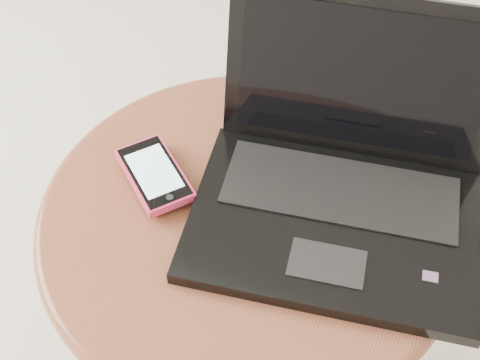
% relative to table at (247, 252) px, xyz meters
% --- Properties ---
extents(table, '(0.58, 0.58, 0.46)m').
position_rel_table_xyz_m(table, '(0.00, 0.00, 0.00)').
color(table, '#4E2E16').
rests_on(table, ground).
extents(laptop, '(0.41, 0.37, 0.24)m').
position_rel_table_xyz_m(laptop, '(0.11, 0.06, 0.14)').
color(laptop, black).
rests_on(laptop, table).
extents(phone_black, '(0.13, 0.12, 0.01)m').
position_rel_table_xyz_m(phone_black, '(-0.14, 0.01, 0.10)').
color(phone_black, black).
rests_on(phone_black, table).
extents(phone_pink, '(0.14, 0.13, 0.02)m').
position_rel_table_xyz_m(phone_pink, '(-0.14, -0.00, 0.12)').
color(phone_pink, '#EA3460').
rests_on(phone_pink, phone_black).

